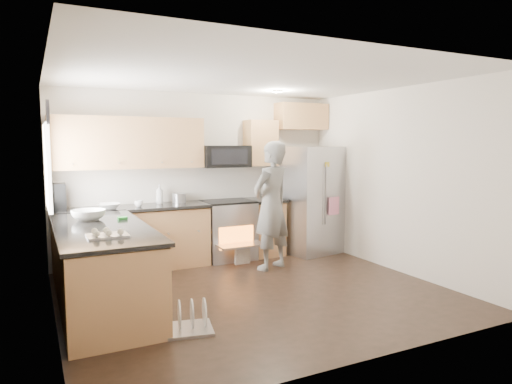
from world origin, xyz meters
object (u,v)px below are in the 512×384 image
stove_range (228,216)px  person (271,206)px  dish_rack (186,323)px  refrigerator (312,200)px

stove_range → person: 0.92m
person → dish_rack: (-1.81, -1.62, -0.84)m
refrigerator → person: person is taller
stove_range → refrigerator: stove_range is taller
stove_range → dish_rack: (-1.47, -2.43, -0.59)m
person → dish_rack: person is taller
refrigerator → dish_rack: bearing=-152.9°
stove_range → person: bearing=-67.7°
stove_range → person: (0.34, -0.82, 0.25)m
refrigerator → person: (-1.08, -0.57, 0.04)m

